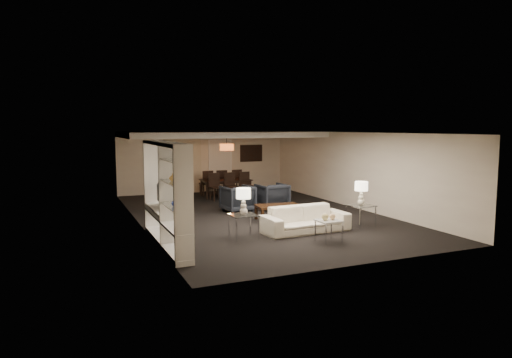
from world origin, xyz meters
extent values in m
plane|color=black|center=(0.00, 0.00, 0.00)|extent=(11.00, 11.00, 0.00)
cube|color=silver|center=(0.00, 0.00, 2.50)|extent=(7.00, 11.00, 0.02)
cube|color=beige|center=(0.00, 5.50, 1.25)|extent=(7.00, 0.02, 2.50)
cube|color=beige|center=(0.00, -5.50, 1.25)|extent=(7.00, 0.02, 2.50)
cube|color=beige|center=(-3.50, 0.00, 1.25)|extent=(0.02, 11.00, 2.50)
cube|color=beige|center=(3.50, 0.00, 1.25)|extent=(0.02, 11.00, 2.50)
cube|color=silver|center=(0.00, 3.50, 2.40)|extent=(7.00, 4.00, 0.20)
cube|color=beige|center=(-0.90, 5.42, 1.20)|extent=(1.50, 0.12, 2.40)
cube|color=silver|center=(0.70, 5.47, 1.05)|extent=(0.90, 0.05, 2.10)
cube|color=#142D38|center=(2.10, 5.46, 1.55)|extent=(0.95, 0.04, 0.65)
cylinder|color=#D8591E|center=(0.30, 3.50, 1.92)|extent=(0.52, 0.52, 0.24)
imported|color=#EDE2C3|center=(0.26, -2.62, 0.33)|extent=(2.30, 0.99, 0.66)
imported|color=black|center=(-0.34, 0.68, 0.42)|extent=(1.00, 1.02, 0.84)
imported|color=black|center=(0.86, 0.68, 0.42)|extent=(0.95, 0.98, 0.84)
sphere|color=#DCC574|center=(0.16, -3.72, 0.60)|extent=(0.17, 0.17, 0.17)
sphere|color=#ECBA7D|center=(0.36, -3.72, 0.59)|extent=(0.14, 0.14, 0.14)
imported|color=black|center=(-3.28, -1.78, 1.07)|extent=(1.10, 0.14, 0.63)
imported|color=#233B9B|center=(-3.31, -3.55, 1.14)|extent=(0.16, 0.16, 0.17)
imported|color=gold|center=(-3.31, -3.39, 1.64)|extent=(0.15, 0.15, 0.16)
cube|color=black|center=(-3.20, -0.59, 0.48)|extent=(0.13, 0.13, 0.96)
imported|color=black|center=(0.36, 3.79, 0.33)|extent=(1.95, 1.17, 0.66)
camera|label=1|loc=(-5.40, -12.65, 2.67)|focal=32.00mm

